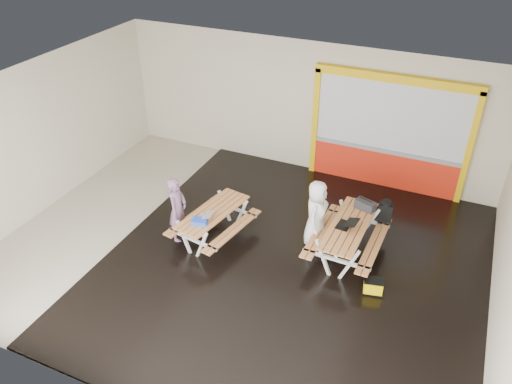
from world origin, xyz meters
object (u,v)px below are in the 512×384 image
at_px(backpack, 385,211).
at_px(dark_case, 330,252).
at_px(laptop_right, 347,224).
at_px(picnic_table_left, 213,218).
at_px(person_left, 178,210).
at_px(fluke_bag, 373,287).
at_px(picnic_table_right, 348,232).
at_px(blue_pouch, 200,221).
at_px(person_right, 316,213).
at_px(laptop_left, 205,216).
at_px(toolbox, 365,205).

xyz_separation_m(backpack, dark_case, (-0.86, -1.05, -0.62)).
bearing_deg(laptop_right, picnic_table_left, -168.83).
xyz_separation_m(person_left, fluke_bag, (4.30, -0.00, -0.58)).
distance_m(picnic_table_right, backpack, 1.06).
bearing_deg(dark_case, blue_pouch, -159.28).
relative_size(picnic_table_left, blue_pouch, 6.52).
distance_m(person_left, blue_pouch, 0.68).
xyz_separation_m(person_left, person_right, (2.79, 0.99, 0.06)).
bearing_deg(person_left, fluke_bag, -98.49).
bearing_deg(person_right, laptop_left, 111.13).
xyz_separation_m(person_right, laptop_left, (-2.13, -0.99, -0.05)).
relative_size(person_right, laptop_right, 3.40).
bearing_deg(dark_case, person_left, -166.50).
bearing_deg(laptop_left, picnic_table_left, 83.09).
height_order(person_left, dark_case, person_left).
relative_size(person_right, blue_pouch, 4.79).
bearing_deg(person_right, blue_pouch, 115.22).
bearing_deg(person_left, dark_case, -84.93).
bearing_deg(backpack, toolbox, -153.75).
bearing_deg(toolbox, picnic_table_right, -102.29).
bearing_deg(person_left, blue_pouch, -115.23).
height_order(picnic_table_right, fluke_bag, picnic_table_right).
bearing_deg(laptop_right, blue_pouch, -159.75).
distance_m(picnic_table_left, backpack, 3.71).
bearing_deg(picnic_table_right, person_left, -165.28).
bearing_deg(picnic_table_right, laptop_left, -162.06).
bearing_deg(person_left, picnic_table_left, -75.40).
xyz_separation_m(laptop_right, dark_case, (-0.27, -0.07, -0.75)).
bearing_deg(person_left, laptop_left, -98.45).
xyz_separation_m(picnic_table_left, laptop_left, (-0.04, -0.30, 0.22)).
distance_m(blue_pouch, toolbox, 3.53).
height_order(backpack, dark_case, backpack).
height_order(person_left, blue_pouch, person_left).
relative_size(person_right, backpack, 2.90).
distance_m(person_right, toolbox, 1.09).
xyz_separation_m(picnic_table_left, laptop_right, (2.78, 0.55, 0.30)).
bearing_deg(laptop_right, toolbox, 76.22).
bearing_deg(fluke_bag, person_left, 179.94).
bearing_deg(picnic_table_left, fluke_bag, -4.79).
relative_size(laptop_right, backpack, 0.85).
relative_size(person_left, laptop_right, 3.44).
bearing_deg(laptop_left, dark_case, 16.84).
bearing_deg(laptop_right, laptop_left, -163.28).
bearing_deg(picnic_table_left, laptop_right, 11.17).
bearing_deg(dark_case, picnic_table_right, 26.55).
height_order(picnic_table_right, laptop_right, laptop_right).
bearing_deg(picnic_table_left, person_left, -156.97).
relative_size(person_left, backpack, 2.94).
bearing_deg(blue_pouch, picnic_table_left, 84.57).
distance_m(dark_case, fluke_bag, 1.34).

